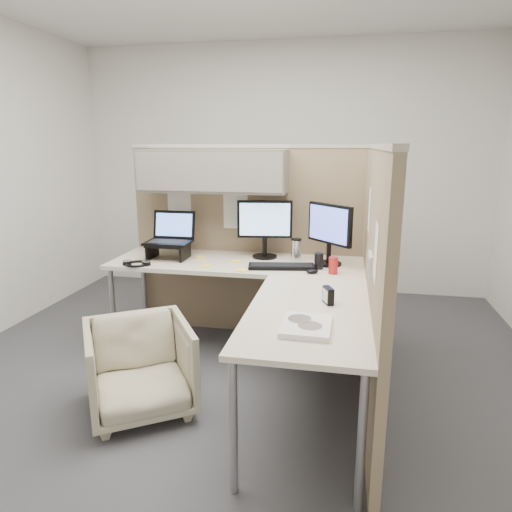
% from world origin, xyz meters
% --- Properties ---
extents(ground, '(4.50, 4.50, 0.00)m').
position_xyz_m(ground, '(0.00, 0.00, 0.00)').
color(ground, '#39393F').
rests_on(ground, ground).
extents(partition_back, '(2.00, 0.36, 1.63)m').
position_xyz_m(partition_back, '(-0.22, 0.83, 1.10)').
color(partition_back, '#917C5F').
rests_on(partition_back, ground).
extents(partition_right, '(0.07, 2.03, 1.63)m').
position_xyz_m(partition_right, '(0.90, -0.07, 0.82)').
color(partition_right, '#917C5F').
rests_on(partition_right, ground).
extents(desk, '(2.00, 1.98, 0.73)m').
position_xyz_m(desk, '(0.12, 0.13, 0.69)').
color(desk, beige).
rests_on(desk, ground).
extents(office_chair, '(0.82, 0.81, 0.63)m').
position_xyz_m(office_chair, '(-0.49, -0.48, 0.31)').
color(office_chair, '#B9B193').
rests_on(office_chair, ground).
extents(monitor_left, '(0.44, 0.20, 0.47)m').
position_xyz_m(monitor_left, '(0.08, 0.70, 1.00)').
color(monitor_left, black).
rests_on(monitor_left, desk).
extents(monitor_right, '(0.34, 0.33, 0.47)m').
position_xyz_m(monitor_right, '(0.60, 0.57, 1.00)').
color(monitor_right, black).
rests_on(monitor_right, desk).
extents(laptop_station, '(0.35, 0.30, 0.37)m').
position_xyz_m(laptop_station, '(-0.67, 0.54, 0.87)').
color(laptop_station, black).
rests_on(laptop_station, desk).
extents(keyboard, '(0.51, 0.24, 0.02)m').
position_xyz_m(keyboard, '(0.26, 0.40, 0.74)').
color(keyboard, black).
rests_on(keyboard, desk).
extents(mouse, '(0.10, 0.08, 0.03)m').
position_xyz_m(mouse, '(0.50, 0.29, 0.75)').
color(mouse, black).
rests_on(mouse, desk).
extents(travel_mug, '(0.08, 0.08, 0.18)m').
position_xyz_m(travel_mug, '(0.35, 0.64, 0.82)').
color(travel_mug, silver).
rests_on(travel_mug, desk).
extents(soda_can_green, '(0.07, 0.07, 0.12)m').
position_xyz_m(soda_can_green, '(0.65, 0.32, 0.79)').
color(soda_can_green, '#B21E1E').
rests_on(soda_can_green, desk).
extents(soda_can_silver, '(0.07, 0.07, 0.12)m').
position_xyz_m(soda_can_silver, '(0.54, 0.43, 0.79)').
color(soda_can_silver, black).
rests_on(soda_can_silver, desk).
extents(sticky_note_d, '(0.08, 0.08, 0.01)m').
position_xyz_m(sticky_note_d, '(-0.11, 0.51, 0.73)').
color(sticky_note_d, yellow).
rests_on(sticky_note_d, desk).
extents(sticky_note_b, '(0.09, 0.09, 0.01)m').
position_xyz_m(sticky_note_b, '(-0.00, 0.26, 0.73)').
color(sticky_note_b, yellow).
rests_on(sticky_note_b, desk).
extents(sticky_note_a, '(0.10, 0.10, 0.01)m').
position_xyz_m(sticky_note_a, '(-0.30, 0.34, 0.73)').
color(sticky_note_a, yellow).
rests_on(sticky_note_a, desk).
extents(sticky_note_c, '(0.11, 0.11, 0.01)m').
position_xyz_m(sticky_note_c, '(-0.43, 0.58, 0.73)').
color(sticky_note_c, yellow).
rests_on(sticky_note_c, desk).
extents(headphones, '(0.22, 0.19, 0.03)m').
position_xyz_m(headphones, '(-0.83, 0.26, 0.74)').
color(headphones, black).
rests_on(headphones, desk).
extents(paper_stack, '(0.25, 0.31, 0.03)m').
position_xyz_m(paper_stack, '(0.55, -0.73, 0.75)').
color(paper_stack, white).
rests_on(paper_stack, desk).
extents(desk_clock, '(0.07, 0.10, 0.10)m').
position_xyz_m(desk_clock, '(0.64, -0.33, 0.78)').
color(desk_clock, black).
rests_on(desk_clock, desk).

